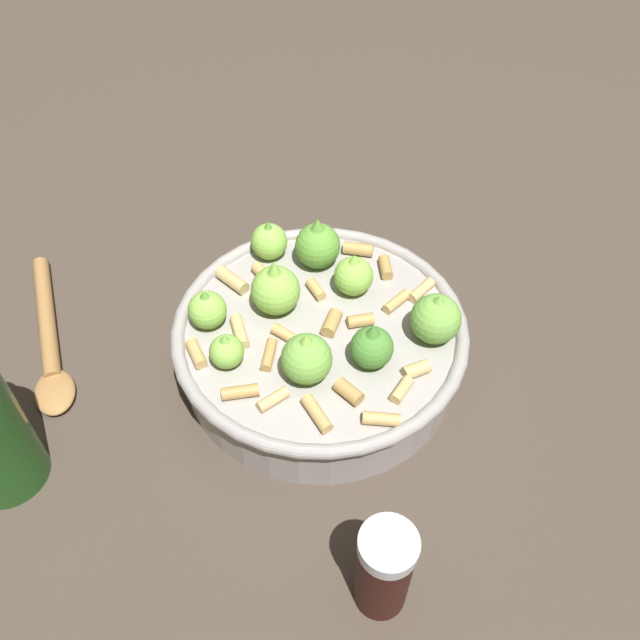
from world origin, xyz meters
TOP-DOWN VIEW (x-y plane):
  - ground_plane at (0.00, 0.00)m, footprint 2.40×2.40m
  - cooking_pan at (0.00, -0.00)m, footprint 0.26×0.26m
  - pepper_shaker at (-0.17, 0.13)m, footprint 0.04×0.04m
  - wooden_spoon at (0.21, 0.15)m, footprint 0.19×0.12m

SIDE VIEW (x-z plane):
  - ground_plane at x=0.00m, z-range 0.00..0.00m
  - wooden_spoon at x=0.21m, z-range 0.00..0.02m
  - cooking_pan at x=0.00m, z-range -0.02..0.09m
  - pepper_shaker at x=-0.17m, z-range 0.00..0.09m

